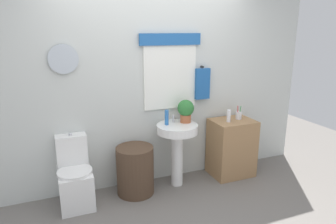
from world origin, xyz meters
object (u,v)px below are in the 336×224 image
(toilet, at_px, (75,178))
(potted_plant, at_px, (186,110))
(laundry_hamper, at_px, (135,170))
(soap_bottle, at_px, (167,117))
(toothbrush_cup, at_px, (239,115))
(lotion_bottle, at_px, (229,116))
(pedestal_sink, at_px, (177,140))
(wooden_cabinet, at_px, (231,148))

(toilet, bearing_deg, potted_plant, 1.03)
(toilet, relative_size, laundry_hamper, 1.36)
(toilet, relative_size, soap_bottle, 4.28)
(soap_bottle, bearing_deg, toothbrush_cup, -1.68)
(toilet, xyz_separation_m, lotion_bottle, (1.96, -0.08, 0.55))
(soap_bottle, bearing_deg, lotion_bottle, -6.19)
(laundry_hamper, xyz_separation_m, pedestal_sink, (0.55, 0.00, 0.31))
(lotion_bottle, xyz_separation_m, toothbrush_cup, (0.19, 0.06, -0.03))
(laundry_hamper, height_order, potted_plant, potted_plant)
(laundry_hamper, distance_m, toothbrush_cup, 1.55)
(wooden_cabinet, distance_m, lotion_bottle, 0.48)
(toothbrush_cup, bearing_deg, potted_plant, 177.00)
(pedestal_sink, xyz_separation_m, toothbrush_cup, (0.90, 0.02, 0.22))
(toilet, xyz_separation_m, wooden_cabinet, (2.06, -0.04, 0.08))
(wooden_cabinet, xyz_separation_m, potted_plant, (-0.67, 0.06, 0.58))
(pedestal_sink, relative_size, lotion_bottle, 4.99)
(toilet, relative_size, potted_plant, 2.78)
(wooden_cabinet, bearing_deg, toothbrush_cup, 11.61)
(toilet, height_order, toothbrush_cup, toothbrush_cup)
(lotion_bottle, bearing_deg, wooden_cabinet, 22.40)
(wooden_cabinet, height_order, potted_plant, potted_plant)
(toilet, bearing_deg, wooden_cabinet, -0.98)
(pedestal_sink, distance_m, soap_bottle, 0.32)
(laundry_hamper, distance_m, lotion_bottle, 1.38)
(potted_plant, height_order, lotion_bottle, potted_plant)
(lotion_bottle, bearing_deg, toothbrush_cup, 17.16)
(wooden_cabinet, bearing_deg, soap_bottle, 176.91)
(pedestal_sink, distance_m, wooden_cabinet, 0.84)
(wooden_cabinet, distance_m, soap_bottle, 1.06)
(wooden_cabinet, relative_size, soap_bottle, 4.13)
(pedestal_sink, bearing_deg, wooden_cabinet, -0.00)
(toilet, distance_m, potted_plant, 1.54)
(toothbrush_cup, bearing_deg, soap_bottle, 178.32)
(pedestal_sink, relative_size, soap_bottle, 4.30)
(toilet, distance_m, laundry_hamper, 0.70)
(wooden_cabinet, bearing_deg, toilet, 179.02)
(soap_bottle, distance_m, lotion_bottle, 0.84)
(soap_bottle, xyz_separation_m, lotion_bottle, (0.83, -0.09, -0.05))
(pedestal_sink, height_order, soap_bottle, soap_bottle)
(laundry_hamper, height_order, wooden_cabinet, wooden_cabinet)
(toilet, xyz_separation_m, soap_bottle, (1.13, 0.01, 0.60))
(toilet, bearing_deg, lotion_bottle, -2.20)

